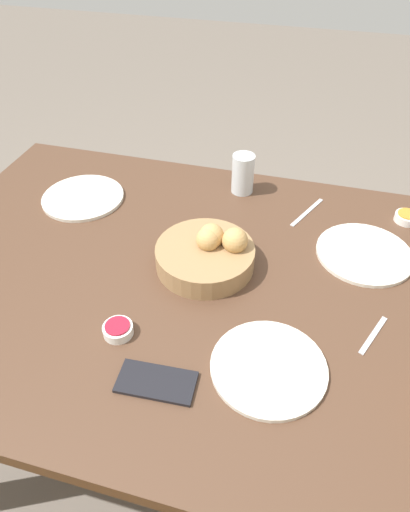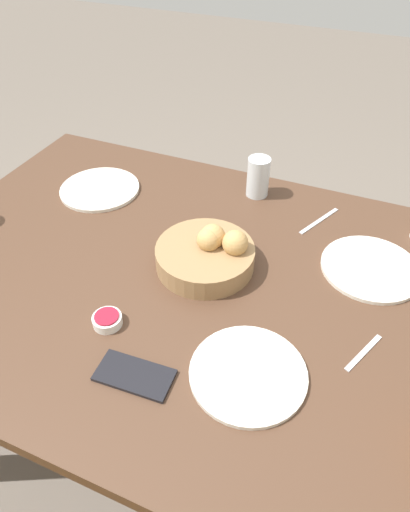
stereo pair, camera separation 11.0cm
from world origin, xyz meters
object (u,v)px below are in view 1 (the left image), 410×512
Objects in this scene: water_tumbler at (243,174)px; knife_silver at (307,212)px; plate_far_center at (269,367)px; cell_phone at (156,382)px; jam_bowl_berry at (118,329)px; plate_near_left at (364,254)px; spoon_coffee at (373,335)px; plate_near_right at (83,197)px; bread_basket at (207,254)px; jam_bowl_honey at (407,217)px.

knife_silver is (-0.20, 0.06, -0.06)m from water_tumbler.
plate_far_center reaches higher than cell_phone.
knife_silver is at bearing -92.13° from plate_far_center.
jam_bowl_berry is 0.41× the size of cell_phone.
spoon_coffee is (-0.02, 0.26, -0.00)m from plate_near_left.
plate_near_right reaches higher than knife_silver.
bread_basket reaches higher than knife_silver.
jam_bowl_berry is (0.14, 0.60, -0.05)m from water_tumbler.
bread_basket reaches higher than plate_near_left.
plate_far_center is at bearing 126.62° from bread_basket.
plate_near_left is at bearing 137.13° from knife_silver.
bread_basket reaches higher than spoon_coffee.
knife_silver is (-0.02, -0.55, -0.00)m from plate_far_center.
plate_near_right is 0.53m from jam_bowl_berry.
knife_silver and spoon_coffee have the same top height.
plate_near_right is 1.03× the size of plate_far_center.
spoon_coffee is at bearing -150.20° from cell_phone.
bread_basket is 0.58m from jam_bowl_honey.
jam_bowl_berry is at bearing 57.88° from knife_silver.
knife_silver is 1.31× the size of spoon_coffee.
bread_basket is 3.76× the size of jam_bowl_berry.
plate_far_center is at bearing 35.20° from spoon_coffee.
spoon_coffee is at bearing -144.80° from plate_far_center.
plate_far_center is at bearing 63.68° from jam_bowl_honey.
spoon_coffee is (-0.52, -0.14, -0.01)m from jam_bowl_berry.
jam_bowl_honey is at bearing -101.28° from spoon_coffee.
bread_basket reaches higher than plate_near_right.
plate_near_left and plate_far_center have the same top height.
water_tumbler reaches higher than bread_basket.
jam_bowl_honey reaches higher than plate_near_left.
jam_bowl_honey is (-0.61, -0.57, 0.00)m from jam_bowl_berry.
plate_near_left is 1.55× the size of cell_phone.
bread_basket is at bearing 33.36° from jam_bowl_honey.
bread_basket is 0.41m from spoon_coffee.
plate_near_right is (0.80, -0.04, 0.00)m from plate_near_left.
plate_near_left is 0.21m from knife_silver.
jam_bowl_honey is 0.41× the size of cell_phone.
water_tumbler is at bearing -3.45° from jam_bowl_honey.
jam_bowl_honey is 0.83m from cell_phone.
plate_far_center is 1.96× the size of spoon_coffee.
water_tumbler is (0.36, -0.21, 0.05)m from plate_near_left.
plate_near_left is 0.80m from plate_near_right.
plate_near_left is 1.01× the size of plate_near_right.
water_tumbler is 0.70m from cell_phone.
bread_basket reaches higher than jam_bowl_berry.
plate_near_right is at bearing 20.49° from water_tumbler.
spoon_coffee is at bearing 113.74° from knife_silver.
bread_basket is at bearing -53.38° from plate_far_center.
jam_bowl_honey is at bearing -116.32° from plate_far_center.
jam_bowl_honey is at bearing -171.44° from plate_near_right.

